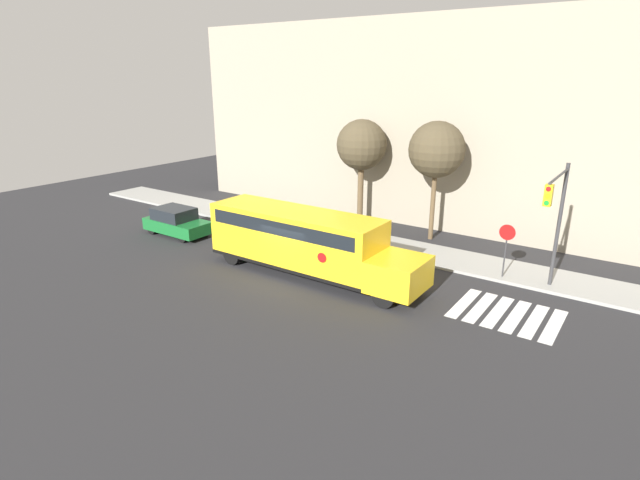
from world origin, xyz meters
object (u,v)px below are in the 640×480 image
at_px(traffic_light, 556,213).
at_px(tree_far_sidewalk, 437,150).
at_px(tree_near_sidewalk, 362,146).
at_px(school_bus, 304,239).
at_px(stop_sign, 506,243).
at_px(parked_car, 177,222).

bearing_deg(traffic_light, tree_far_sidewalk, 147.14).
height_order(tree_near_sidewalk, tree_far_sidewalk, tree_far_sidewalk).
relative_size(school_bus, tree_near_sidewalk, 1.67).
distance_m(stop_sign, traffic_light, 2.92).
height_order(stop_sign, tree_near_sidewalk, tree_near_sidewalk).
xyz_separation_m(tree_near_sidewalk, tree_far_sidewalk, (5.02, -0.45, 0.20)).
bearing_deg(stop_sign, tree_far_sidewalk, 143.87).
height_order(parked_car, traffic_light, traffic_light).
distance_m(school_bus, parked_car, 9.91).
xyz_separation_m(traffic_light, tree_far_sidewalk, (-7.15, 4.62, 1.40)).
bearing_deg(parked_car, tree_far_sidewalk, 31.70).
bearing_deg(parked_car, tree_near_sidewalk, 47.19).
xyz_separation_m(school_bus, stop_sign, (8.00, 4.65, 0.06)).
bearing_deg(tree_far_sidewalk, school_bus, -108.71).
xyz_separation_m(school_bus, tree_near_sidewalk, (-2.17, 8.86, 3.20)).
height_order(traffic_light, tree_far_sidewalk, tree_far_sidewalk).
relative_size(parked_car, traffic_light, 0.74).
relative_size(stop_sign, tree_near_sidewalk, 0.41).
relative_size(parked_car, stop_sign, 1.54).
bearing_deg(traffic_light, stop_sign, 156.74).
xyz_separation_m(stop_sign, tree_near_sidewalk, (-10.16, 4.21, 3.14)).
xyz_separation_m(parked_car, tree_far_sidewalk, (12.69, 7.84, 4.34)).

